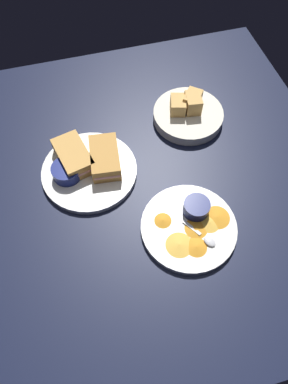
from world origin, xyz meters
The scene contains 11 objects.
ground_plane centered at (0.00, 0.00, -1.50)cm, with size 110.00×110.00×3.00cm, color black.
plate_sandwich_main centered at (-5.68, -13.89, 0.80)cm, with size 26.29×26.29×1.60cm, color white.
sandwich_half_near centered at (-6.67, -8.99, 4.00)cm, with size 13.97×9.03×4.80cm.
sandwich_half_far centered at (-9.42, -17.20, 4.00)cm, with size 14.53×10.43×4.80cm.
ramekin_dark_sauce centered at (-5.42, -19.80, 3.51)cm, with size 7.87×7.87×3.54cm.
spoon_by_dark_ramekin centered at (-6.94, -14.00, 1.96)cm, with size 3.95×9.91×0.80cm.
plate_chips_companion centered at (17.72, 7.04, 0.80)cm, with size 24.17×24.17×1.60cm, color white.
ramekin_light_gravy centered at (14.09, 10.06, 3.53)cm, with size 6.68×6.68×3.57cm.
spoon_by_gravy_ramekin centered at (22.00, 9.75, 1.96)cm, with size 9.13×6.53×0.80cm.
plantain_chip_scatter centered at (19.32, 8.29, 1.90)cm, with size 14.92×20.03×0.60cm.
bread_basket_rear centered at (-17.69, 18.91, 2.33)cm, with size 21.17×21.17×8.00cm.
Camera 1 is at (49.31, -13.26, 79.77)cm, focal length 32.06 mm.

